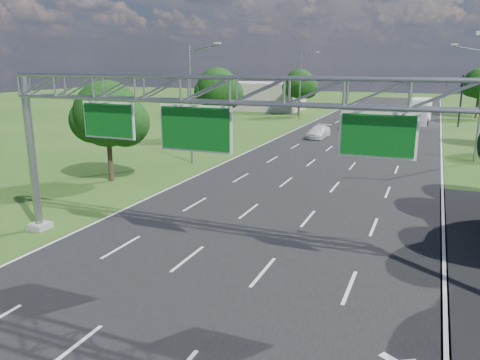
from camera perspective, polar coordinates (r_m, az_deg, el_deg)
The scene contains 17 objects.
ground at distance 37.45m, azimuth 9.83°, elevation 0.67°, with size 220.00×220.00×0.00m, color #254A16.
road at distance 37.45m, azimuth 9.83°, elevation 0.67°, with size 18.00×180.00×0.02m, color black.
sign_gantry at distance 19.21m, azimuth -0.59°, elevation 9.10°, with size 23.50×1.00×9.56m.
traffic_signal at distance 70.69m, azimuth 22.58°, elevation 10.30°, with size 12.21×0.24×7.00m.
streetlight_l_near at distance 40.54m, azimuth -5.81°, elevation 9.81°, with size 2.97×0.22×10.16m.
streetlight_l_far at distance 73.22m, azimuth 7.50°, elevation 11.65°, with size 2.97×0.22×10.16m.
streetlight_r_mid at distance 45.84m, azimuth 27.14°, elevation 8.84°, with size 2.97×0.22×10.16m.
tree_verge_la at distance 35.39m, azimuth -15.74°, elevation 7.40°, with size 5.76×4.80×7.40m.
tree_verge_lb at distance 56.03m, azimuth -2.66°, elevation 10.87°, with size 5.76×4.80×8.06m.
tree_verge_lc at distance 78.52m, azimuth 7.30°, elevation 11.38°, with size 5.76×4.80×7.62m.
tree_verge_re at distance 83.95m, azimuth 27.23°, elevation 10.28°, with size 5.76×4.80×7.84m.
building_left at distance 88.98m, azimuth 2.91°, elevation 10.18°, with size 14.00×10.00×5.00m, color #B0A293.
car_queue_a at distance 55.86m, azimuth 9.57°, elevation 5.82°, with size 1.97×4.86×1.41m, color white.
car_queue_b at distance 71.81m, azimuth 16.40°, elevation 7.23°, with size 2.25×4.88×1.36m, color black.
car_queue_c at distance 64.73m, azimuth 13.15°, elevation 6.75°, with size 1.63×4.05×1.38m, color black.
car_queue_d at distance 50.05m, azimuth 17.29°, elevation 4.42°, with size 1.48×4.24×1.40m, color white.
box_truck at distance 73.84m, azimuth 21.03°, elevation 7.80°, with size 3.20×9.21×3.41m.
Camera 1 is at (7.84, -5.61, 8.57)m, focal length 35.00 mm.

